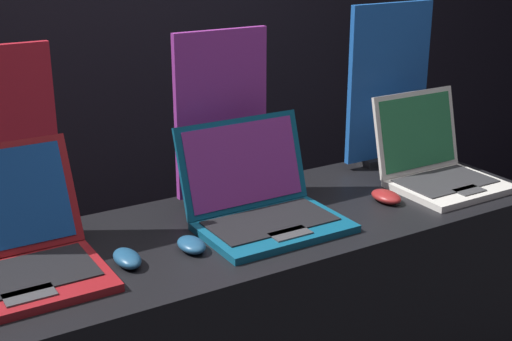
# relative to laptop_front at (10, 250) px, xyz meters

# --- Properties ---
(laptop_front) EXTENTS (0.39, 0.39, 0.28)m
(laptop_front) POSITION_rel_laptop_front_xyz_m (0.00, 0.00, 0.00)
(laptop_front) COLOR maroon
(laptop_front) RESTS_ON display_counter
(mouse_front) EXTENTS (0.06, 0.11, 0.04)m
(mouse_front) POSITION_rel_laptop_front_xyz_m (0.25, -0.09, -0.05)
(mouse_front) COLOR navy
(mouse_front) RESTS_ON display_counter
(laptop_middle) EXTENTS (0.39, 0.34, 0.27)m
(laptop_middle) POSITION_rel_laptop_front_xyz_m (0.66, -0.04, -0.00)
(laptop_middle) COLOR #0F5170
(laptop_middle) RESTS_ON display_counter
(mouse_middle) EXTENTS (0.06, 0.10, 0.03)m
(mouse_middle) POSITION_rel_laptop_front_xyz_m (0.42, -0.10, -0.05)
(mouse_middle) COLOR navy
(mouse_middle) RESTS_ON display_counter
(promo_stand_middle) EXTENTS (0.29, 0.07, 0.50)m
(promo_stand_middle) POSITION_rel_laptop_front_xyz_m (0.66, 0.18, 0.18)
(promo_stand_middle) COLOR black
(promo_stand_middle) RESTS_ON display_counter
(laptop_back) EXTENTS (0.33, 0.33, 0.27)m
(laptop_back) POSITION_rel_laptop_front_xyz_m (1.30, -0.06, -0.00)
(laptop_back) COLOR silver
(laptop_back) RESTS_ON display_counter
(mouse_back) EXTENTS (0.07, 0.11, 0.03)m
(mouse_back) POSITION_rel_laptop_front_xyz_m (1.06, -0.10, -0.05)
(mouse_back) COLOR maroon
(mouse_back) RESTS_ON display_counter
(promo_stand_back) EXTENTS (0.33, 0.07, 0.54)m
(promo_stand_back) POSITION_rel_laptop_front_xyz_m (1.30, 0.19, 0.20)
(promo_stand_back) COLOR black
(promo_stand_back) RESTS_ON display_counter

